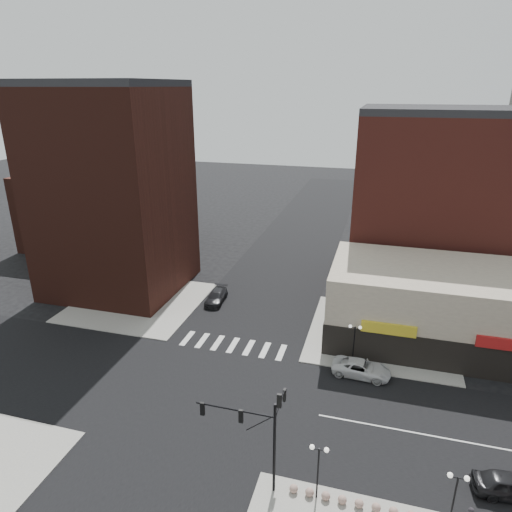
% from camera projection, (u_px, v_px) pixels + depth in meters
% --- Properties ---
extents(ground, '(240.00, 240.00, 0.00)m').
position_uv_depth(ground, '(204.00, 394.00, 39.59)').
color(ground, black).
rests_on(ground, ground).
extents(road_ew, '(200.00, 14.00, 0.02)m').
position_uv_depth(road_ew, '(204.00, 394.00, 39.58)').
color(road_ew, black).
rests_on(road_ew, ground).
extents(road_ns, '(14.00, 200.00, 0.02)m').
position_uv_depth(road_ns, '(204.00, 394.00, 39.58)').
color(road_ns, black).
rests_on(road_ns, ground).
extents(sidewalk_nw, '(15.00, 15.00, 0.12)m').
position_uv_depth(sidewalk_nw, '(139.00, 302.00, 56.32)').
color(sidewalk_nw, gray).
rests_on(sidewalk_nw, ground).
extents(sidewalk_ne, '(15.00, 15.00, 0.12)m').
position_uv_depth(sidewalk_ne, '(381.00, 334.00, 48.94)').
color(sidewalk_ne, gray).
rests_on(sidewalk_ne, ground).
extents(building_nw, '(16.00, 15.00, 25.00)m').
position_uv_depth(building_nw, '(113.00, 194.00, 56.71)').
color(building_nw, '#3D1A13').
rests_on(building_nw, ground).
extents(building_nw_low, '(20.00, 18.00, 12.00)m').
position_uv_depth(building_nw_low, '(101.00, 207.00, 76.26)').
color(building_nw_low, '#3D1A13').
rests_on(building_nw_low, ground).
extents(building_ne_midrise, '(18.00, 15.00, 22.00)m').
position_uv_depth(building_ne_midrise, '(429.00, 205.00, 57.48)').
color(building_ne_midrise, maroon).
rests_on(building_ne_midrise, ground).
extents(building_ne_row, '(24.20, 12.20, 8.00)m').
position_uv_depth(building_ne_row, '(449.00, 313.00, 46.60)').
color(building_ne_row, beige).
rests_on(building_ne_row, ground).
extents(traffic_signal, '(5.59, 3.09, 7.77)m').
position_uv_depth(traffic_signal, '(261.00, 424.00, 28.95)').
color(traffic_signal, black).
rests_on(traffic_signal, ground).
extents(street_lamp_se_a, '(1.22, 0.32, 4.16)m').
position_uv_depth(street_lamp_se_a, '(319.00, 459.00, 28.42)').
color(street_lamp_se_a, black).
rests_on(street_lamp_se_a, sidewalk_se).
extents(street_lamp_se_b, '(1.22, 0.32, 4.16)m').
position_uv_depth(street_lamp_se_b, '(456.00, 488.00, 26.39)').
color(street_lamp_se_b, black).
rests_on(street_lamp_se_b, sidewalk_se).
extents(street_lamp_ne, '(1.22, 0.32, 4.16)m').
position_uv_depth(street_lamp_ne, '(355.00, 335.00, 42.59)').
color(street_lamp_ne, black).
rests_on(street_lamp_ne, sidewalk_ne).
extents(bollard_row, '(7.92, 0.57, 0.57)m').
position_uv_depth(bollard_row, '(351.00, 502.00, 28.88)').
color(bollard_row, '#A07E6E').
rests_on(bollard_row, sidewalk_se).
extents(white_suv, '(5.46, 2.75, 1.48)m').
position_uv_depth(white_suv, '(361.00, 368.00, 41.90)').
color(white_suv, silver).
rests_on(white_suv, ground).
extents(dark_sedan_east, '(4.93, 2.34, 1.63)m').
position_uv_depth(dark_sedan_east, '(511.00, 486.00, 29.53)').
color(dark_sedan_east, black).
rests_on(dark_sedan_east, ground).
extents(dark_sedan_north, '(2.32, 5.02, 1.42)m').
position_uv_depth(dark_sedan_north, '(216.00, 297.00, 56.19)').
color(dark_sedan_north, black).
rests_on(dark_sedan_north, ground).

